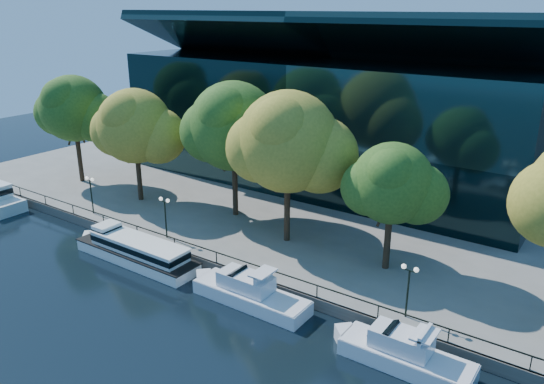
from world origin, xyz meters
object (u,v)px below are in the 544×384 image
Objects in this scene: cruiser_far at (400,352)px; lamp_1 at (165,208)px; lamp_0 at (90,187)px; tree_0 at (74,110)px; tree_3 at (289,144)px; tree_2 at (235,128)px; lamp_2 at (409,279)px; tour_boat at (134,249)px; tree_4 at (393,185)px; cruiser_near at (247,291)px; tree_1 at (135,128)px.

lamp_1 is (-25.12, 4.07, 2.99)m from cruiser_far.
tree_0 is at bearing 148.67° from lamp_0.
tree_3 is (31.10, -0.20, 0.32)m from tree_0.
tree_2 is 3.48× the size of lamp_2.
tour_boat is 1.32× the size of tree_4.
cruiser_near is 0.99× the size of tree_4.
tree_0 is 31.10m from tree_3.
tree_2 is at bearing 77.30° from lamp_1.
tree_1 is (-35.05, 9.86, 8.35)m from cruiser_far.
tree_2 is at bearing 79.11° from tour_boat.
tour_boat is 4.70m from lamp_1.
tree_0 is at bearing 177.90° from tree_1.
lamp_0 is (-36.11, 4.07, 2.99)m from cruiser_far.
lamp_2 is at bearing -23.32° from tree_3.
tree_4 reaches higher than lamp_0.
tree_2 is 24.35m from lamp_2.
tree_2 is 16.60m from lamp_0.
tree_4 is at bearing 117.64° from cruiser_far.
tree_2 reaches higher than lamp_0.
tree_3 is (19.84, 0.21, 1.01)m from tree_1.
cruiser_near is 0.76× the size of tree_2.
lamp_0 is (-23.32, 3.59, 3.01)m from cruiser_near.
tour_boat is 15.34m from tree_2.
cruiser_far is 5.20m from lamp_2.
tree_3 is 16.46m from lamp_2.
tree_1 is 29.74m from tree_4.
tree_3 is 3.50× the size of lamp_2.
lamp_1 is (-19.79, -6.11, -4.41)m from tree_4.
lamp_1 is 23.85m from lamp_2.
tree_1 is at bearing 157.14° from cruiser_near.
lamp_0 is (10.19, -6.21, -6.05)m from tree_0.
lamp_1 is at bearing 180.00° from lamp_2.
tree_3 reaches higher than tree_0.
tree_3 is 22.66m from lamp_0.
tour_boat is 3.56× the size of lamp_0.
tree_4 is 31.69m from lamp_0.
lamp_0 is at bearing -31.33° from tree_0.
tree_0 reaches higher than lamp_2.
lamp_2 is (23.85, 0.00, 0.00)m from lamp_1.
cruiser_far is 0.76× the size of tree_1.
tree_4 is at bearing 52.40° from cruiser_near.
lamp_1 is at bearing -162.84° from tree_4.
tree_0 is at bearing 179.87° from tree_4.
lamp_1 reaches higher than cruiser_near.
lamp_1 is at bearing -148.77° from tree_3.
tree_1 is at bearing -167.81° from tree_2.
tree_2 is (2.32, 12.08, 9.17)m from tour_boat.
lamp_2 is at bearing 107.35° from cruiser_far.
cruiser_near is at bearing -16.29° from tree_0.
lamp_2 is at bearing -20.80° from tree_2.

